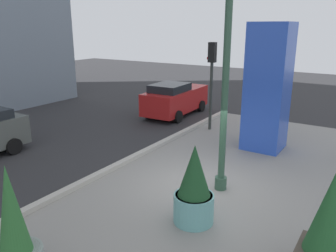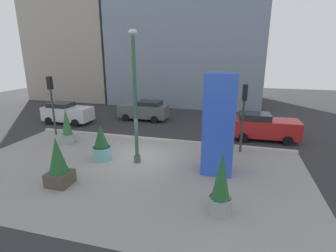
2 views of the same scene
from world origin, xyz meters
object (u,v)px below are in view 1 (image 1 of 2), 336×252
art_pillar_blue (268,88)px  potted_plant_near_left (14,235)px  potted_plant_mid_plaza (194,189)px  lamp_post (226,79)px  potted_plant_near_right (327,232)px  car_passing_lane (175,99)px  traffic_light_corner (212,72)px

art_pillar_blue → potted_plant_near_left: bearing=170.3°
potted_plant_mid_plaza → potted_plant_near_left: bearing=151.5°
art_pillar_blue → potted_plant_near_left: (-10.02, 1.72, -1.53)m
potted_plant_mid_plaza → potted_plant_near_left: 4.12m
lamp_post → art_pillar_blue: (4.35, 0.07, -0.91)m
potted_plant_near_right → car_passing_lane: 13.21m
lamp_post → car_passing_lane: lamp_post is taller
potted_plant_near_left → potted_plant_near_right: bearing=-57.7°
art_pillar_blue → traffic_light_corner: art_pillar_blue is taller
art_pillar_blue → potted_plant_mid_plaza: bearing=-177.8°
potted_plant_near_right → art_pillar_blue: bearing=26.2°
lamp_post → potted_plant_near_right: (-2.46, -3.29, -2.35)m
potted_plant_near_right → car_passing_lane: size_ratio=0.50×
lamp_post → art_pillar_blue: bearing=0.9°
potted_plant_mid_plaza → car_passing_lane: (9.04, 6.11, 0.00)m
car_passing_lane → art_pillar_blue: bearing=-114.2°
potted_plant_near_left → traffic_light_corner: size_ratio=0.59×
art_pillar_blue → potted_plant_mid_plaza: size_ratio=2.38×
potted_plant_mid_plaza → potted_plant_near_right: (-0.41, -3.11, 0.12)m
car_passing_lane → potted_plant_mid_plaza: bearing=-145.9°
potted_plant_near_left → car_passing_lane: size_ratio=0.52×
art_pillar_blue → potted_plant_near_right: art_pillar_blue is taller
potted_plant_near_right → potted_plant_mid_plaza: bearing=82.5°
traffic_light_corner → potted_plant_near_left: bearing=-173.5°
lamp_post → potted_plant_mid_plaza: lamp_post is taller
traffic_light_corner → car_passing_lane: size_ratio=0.89×
lamp_post → art_pillar_blue: lamp_post is taller
potted_plant_near_right → potted_plant_near_left: potted_plant_near_left is taller
art_pillar_blue → potted_plant_near_left: art_pillar_blue is taller
lamp_post → potted_plant_near_right: size_ratio=3.03×
potted_plant_near_right → lamp_post: bearing=53.2°
potted_plant_mid_plaza → potted_plant_near_left: (-3.62, 1.97, 0.02)m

